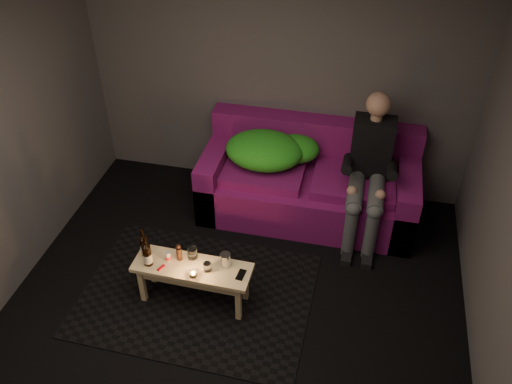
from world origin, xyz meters
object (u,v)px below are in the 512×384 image
at_px(coffee_table, 193,272).
at_px(sofa, 309,183).
at_px(person, 369,168).
at_px(beer_bottle_a, 144,246).
at_px(steel_cup, 225,260).
at_px(beer_bottle_b, 147,254).

bearing_deg(coffee_table, sofa, 62.00).
bearing_deg(coffee_table, person, 43.66).
xyz_separation_m(person, beer_bottle_a, (-1.81, -1.27, -0.23)).
bearing_deg(steel_cup, person, 48.36).
distance_m(sofa, person, 0.74).
bearing_deg(sofa, beer_bottle_a, -130.25).
xyz_separation_m(coffee_table, steel_cup, (0.28, 0.08, 0.14)).
bearing_deg(beer_bottle_a, sofa, 49.75).
distance_m(coffee_table, beer_bottle_a, 0.47).
distance_m(person, beer_bottle_a, 2.23).
bearing_deg(beer_bottle_a, coffee_table, -5.25).
relative_size(coffee_table, beer_bottle_a, 3.50).
height_order(beer_bottle_b, steel_cup, beer_bottle_b).
distance_m(sofa, beer_bottle_a, 1.91).
xyz_separation_m(coffee_table, beer_bottle_a, (-0.44, 0.04, 0.18)).
bearing_deg(coffee_table, beer_bottle_a, 174.75).
xyz_separation_m(sofa, beer_bottle_a, (-1.23, -1.45, 0.19)).
bearing_deg(beer_bottle_a, person, 35.10).
bearing_deg(person, steel_cup, -131.64).
bearing_deg(person, beer_bottle_b, -141.90).
relative_size(beer_bottle_b, steel_cup, 2.46).
distance_m(beer_bottle_a, beer_bottle_b, 0.12).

